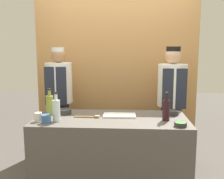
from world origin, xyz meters
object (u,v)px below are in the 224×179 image
(bottle_oil, at_px, (50,104))
(cup_cream, at_px, (38,117))
(chef_right, at_px, (172,105))
(bottle_clear, at_px, (56,110))
(cup_blue, at_px, (46,119))
(bottle_amber, at_px, (50,103))
(wooden_spoon, at_px, (91,116))
(sauce_bowl_orange, at_px, (172,112))
(chef_left, at_px, (59,103))
(sauce_bowl_green, at_px, (180,124))
(cutting_board, at_px, (119,115))
(bottle_wine, at_px, (166,109))
(sauce_bowl_white, at_px, (65,111))

(bottle_oil, height_order, cup_cream, bottle_oil)
(bottle_oil, bearing_deg, chef_right, 24.33)
(bottle_clear, height_order, cup_blue, bottle_clear)
(bottle_amber, relative_size, wooden_spoon, 0.98)
(sauce_bowl_orange, height_order, chef_left, chef_left)
(wooden_spoon, distance_m, chef_left, 0.94)
(bottle_amber, bearing_deg, bottle_clear, -64.19)
(cup_blue, bearing_deg, chef_right, 35.69)
(chef_right, bearing_deg, wooden_spoon, -141.52)
(bottle_amber, bearing_deg, sauce_bowl_green, -19.20)
(bottle_oil, distance_m, chef_right, 1.59)
(cup_blue, bearing_deg, bottle_clear, 38.90)
(chef_right, bearing_deg, cutting_board, -134.00)
(cutting_board, height_order, bottle_oil, bottle_oil)
(bottle_wine, height_order, chef_right, chef_right)
(sauce_bowl_white, xyz_separation_m, chef_right, (1.28, 0.63, -0.04))
(sauce_bowl_green, distance_m, chef_left, 1.76)
(bottle_oil, bearing_deg, sauce_bowl_orange, 2.42)
(sauce_bowl_white, bearing_deg, bottle_amber, 157.16)
(wooden_spoon, relative_size, chef_left, 0.17)
(chef_right, bearing_deg, sauce_bowl_green, -94.70)
(cup_cream, bearing_deg, bottle_wine, 5.18)
(bottle_wine, relative_size, cup_cream, 3.22)
(bottle_amber, distance_m, bottle_oil, 0.11)
(cutting_board, distance_m, wooden_spoon, 0.31)
(sauce_bowl_white, xyz_separation_m, bottle_wine, (1.09, -0.20, 0.08))
(sauce_bowl_orange, xyz_separation_m, chef_left, (-1.42, 0.60, -0.04))
(sauce_bowl_green, bearing_deg, wooden_spoon, 163.36)
(sauce_bowl_orange, xyz_separation_m, cutting_board, (-0.57, -0.10, -0.02))
(sauce_bowl_green, height_order, wooden_spoon, sauce_bowl_green)
(bottle_oil, relative_size, chef_right, 0.18)
(sauce_bowl_orange, height_order, bottle_oil, bottle_oil)
(chef_left, bearing_deg, wooden_spoon, -54.61)
(chef_left, bearing_deg, sauce_bowl_white, -70.19)
(bottle_wine, xyz_separation_m, chef_right, (0.19, 0.83, -0.13))
(bottle_oil, bearing_deg, cup_blue, -79.53)
(sauce_bowl_green, xyz_separation_m, sauce_bowl_white, (-1.20, 0.40, 0.01))
(bottle_wine, bearing_deg, sauce_bowl_white, 169.57)
(bottle_clear, relative_size, wooden_spoon, 1.08)
(sauce_bowl_white, relative_size, bottle_clear, 0.50)
(bottle_amber, relative_size, chef_left, 0.16)
(bottle_wine, height_order, wooden_spoon, bottle_wine)
(bottle_wine, relative_size, bottle_clear, 0.98)
(bottle_oil, xyz_separation_m, bottle_wine, (1.25, -0.17, 0.00))
(sauce_bowl_green, height_order, cup_blue, cup_blue)
(bottle_oil, height_order, wooden_spoon, bottle_oil)
(sauce_bowl_white, height_order, cup_cream, cup_cream)
(sauce_bowl_green, height_order, sauce_bowl_white, sauce_bowl_white)
(sauce_bowl_orange, bearing_deg, cutting_board, -170.38)
(cup_blue, bearing_deg, cup_cream, 152.74)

